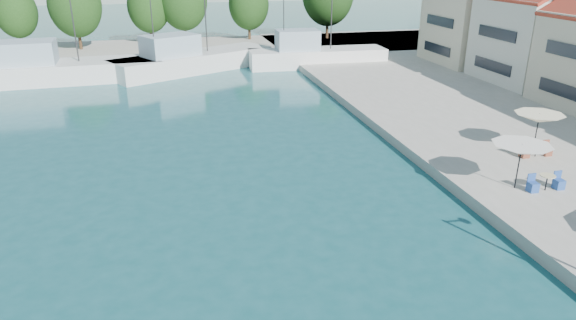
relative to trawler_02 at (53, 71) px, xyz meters
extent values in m
cube|color=#A4A194|center=(9.19, 13.15, -0.77)|extent=(90.00, 16.00, 0.60)
cube|color=silver|center=(41.19, -11.85, 3.03)|extent=(8.00, 8.50, 7.00)
cube|color=beige|center=(41.19, -2.85, 3.28)|extent=(8.60, 8.50, 7.50)
cube|color=silver|center=(0.48, 0.03, -0.37)|extent=(18.59, 5.86, 2.20)
cube|color=#9AB1BE|center=(-2.27, -0.14, 1.73)|extent=(5.71, 3.99, 2.00)
cylinder|color=#2D2D2D|center=(2.31, 0.14, 4.73)|extent=(0.12, 0.12, 8.00)
cube|color=silver|center=(12.84, 2.12, -0.37)|extent=(16.75, 11.75, 2.20)
cube|color=#9AB1BE|center=(10.63, 0.93, 1.73)|extent=(5.99, 5.32, 2.00)
cylinder|color=#2D2D2D|center=(14.31, 2.91, 4.73)|extent=(0.12, 0.12, 8.00)
cylinder|color=#2D2D2D|center=(9.17, 0.14, 3.73)|extent=(0.10, 0.10, 6.00)
cube|color=white|center=(25.57, 1.51, -0.37)|extent=(14.35, 4.15, 2.20)
cube|color=#9AB1BE|center=(23.43, 1.58, 1.73)|extent=(4.36, 2.98, 2.00)
cylinder|color=#2D2D2D|center=(26.99, 1.46, 4.73)|extent=(0.12, 0.12, 8.00)
cylinder|color=#2D2D2D|center=(22.01, 1.62, 3.73)|extent=(0.10, 0.10, 6.00)
cylinder|color=#3F2B19|center=(-6.56, 17.66, 1.10)|extent=(0.36, 0.36, 3.13)
ellipsoid|color=#183A12|center=(-6.56, 17.66, 3.60)|extent=(4.76, 4.76, 5.95)
cylinder|color=#3F2B19|center=(0.48, 14.67, 1.48)|extent=(0.36, 0.36, 3.89)
ellipsoid|color=#183A12|center=(0.48, 14.67, 4.58)|extent=(5.91, 5.91, 7.38)
cylinder|color=#3F2B19|center=(8.54, 18.05, 1.23)|extent=(0.36, 0.36, 3.40)
ellipsoid|color=#183A12|center=(8.54, 18.05, 3.95)|extent=(5.16, 5.16, 6.45)
cylinder|color=#3F2B19|center=(12.79, 17.72, 1.51)|extent=(0.36, 0.36, 3.95)
ellipsoid|color=#183A12|center=(12.79, 17.72, 4.67)|extent=(6.00, 6.00, 7.50)
cylinder|color=#3F2B19|center=(21.07, 17.88, 1.24)|extent=(0.36, 0.36, 3.41)
ellipsoid|color=#183A12|center=(21.07, 17.88, 3.96)|extent=(5.18, 5.18, 6.48)
cylinder|color=#3F2B19|center=(31.30, 16.49, 1.77)|extent=(0.36, 0.36, 4.47)
cylinder|color=black|center=(25.66, -31.29, 0.63)|extent=(0.06, 0.06, 2.20)
cone|color=white|center=(25.66, -31.29, 1.48)|extent=(2.72, 2.72, 0.50)
cylinder|color=black|center=(29.82, -27.14, 0.62)|extent=(0.06, 0.06, 2.17)
cone|color=#FDF2C5|center=(29.82, -27.14, 1.45)|extent=(2.67, 2.67, 0.50)
cylinder|color=black|center=(26.89, -31.84, -0.10)|extent=(0.06, 0.06, 0.74)
cylinder|color=beige|center=(26.89, -31.84, 0.27)|extent=(0.70, 0.70, 0.04)
cube|color=#264C98|center=(27.59, -31.84, -0.24)|extent=(0.42, 0.42, 0.46)
cube|color=#264C98|center=(26.19, -31.84, -0.24)|extent=(0.42, 0.42, 0.46)
cylinder|color=black|center=(29.35, -27.93, -0.10)|extent=(0.06, 0.06, 0.74)
cylinder|color=beige|center=(29.35, -27.93, 0.27)|extent=(0.70, 0.70, 0.04)
cube|color=brown|center=(30.05, -27.93, -0.24)|extent=(0.42, 0.42, 0.46)
cube|color=brown|center=(28.65, -27.93, -0.24)|extent=(0.42, 0.42, 0.46)
camera|label=1|loc=(10.21, -50.23, 9.68)|focal=32.00mm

